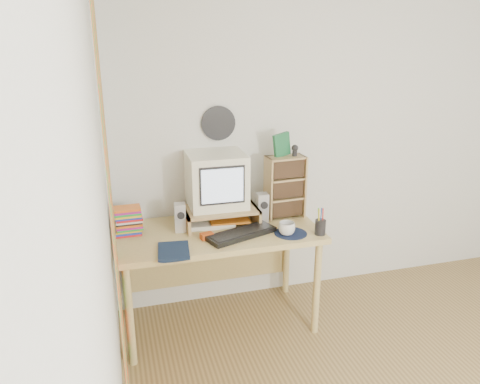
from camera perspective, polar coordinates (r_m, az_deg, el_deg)
back_wall at (r=3.78m, az=11.25°, el=6.27°), size 3.50×0.00×3.50m
left_wall at (r=1.73m, az=-16.20°, el=-9.23°), size 0.00×3.50×3.50m
curtain at (r=2.21m, az=-15.00°, el=-5.75°), size 0.00×2.20×2.20m
wall_disc at (r=3.41m, az=-2.66°, el=8.37°), size 0.25×0.02×0.25m
desk at (r=3.37m, az=-2.99°, el=-6.34°), size 1.40×0.70×0.75m
monitor_riser at (r=3.32m, az=-2.36°, el=-2.41°), size 0.52×0.30×0.12m
crt_monitor at (r=3.30m, az=-2.79°, el=1.38°), size 0.41×0.41×0.38m
speaker_left at (r=3.23m, az=-7.31°, el=-3.10°), size 0.08×0.08×0.20m
speaker_right at (r=3.37m, az=2.73°, el=-1.89°), size 0.08×0.08×0.21m
keyboard at (r=3.15m, az=0.17°, el=-5.12°), size 0.51×0.31×0.03m
dvd_stack at (r=3.23m, az=-13.49°, el=-2.99°), size 0.18×0.13×0.25m
cd_rack at (r=3.44m, az=5.50°, el=0.62°), size 0.28×0.17×0.46m
mug at (r=3.18m, az=5.73°, el=-4.47°), size 0.14×0.14×0.09m
diary at (r=2.95m, az=-9.99°, el=-7.04°), size 0.25×0.20×0.05m
mousepad at (r=3.21m, az=6.19°, el=-5.03°), size 0.25×0.25×0.00m
pen_cup at (r=3.21m, az=9.78°, el=-3.91°), size 0.09×0.09×0.14m
papers at (r=3.36m, az=-2.77°, el=-3.49°), size 0.34×0.26×0.04m
red_box at (r=3.12m, az=-4.08°, el=-5.37°), size 0.09×0.07×0.04m
game_box at (r=3.36m, az=5.11°, el=5.76°), size 0.13×0.06×0.17m
webcam at (r=3.39m, az=6.70°, el=5.07°), size 0.05×0.05×0.08m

